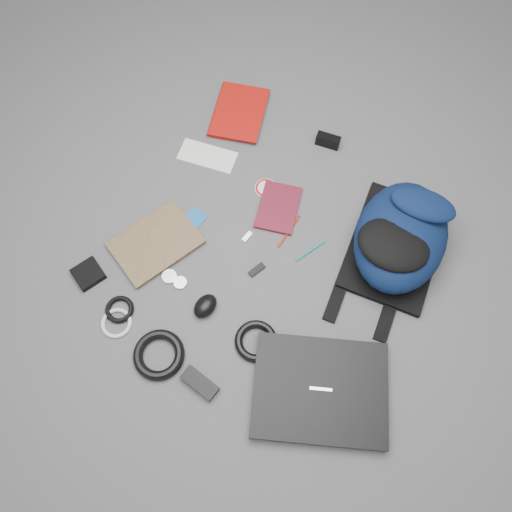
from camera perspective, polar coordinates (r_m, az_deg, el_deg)
The scene contains 23 objects.
ground at distance 1.70m, azimuth -0.00°, elevation -0.26°, with size 4.00×4.00×0.00m, color #4F4F51.
backpack at distance 1.70m, azimuth 16.21°, elevation 2.17°, with size 0.32×0.46×0.19m, color black, non-canonical shape.
laptop at distance 1.58m, azimuth 7.33°, elevation -14.94°, with size 0.41×0.32×0.04m, color black.
textbook_red at distance 2.02m, azimuth -4.73°, elevation 16.47°, with size 0.19×0.26×0.03m, color #950B08.
comic_book at distance 1.80m, azimuth -13.17°, elevation 3.84°, with size 0.21×0.28×0.02m, color #C6970E.
envelope at distance 1.91m, azimuth -5.57°, elevation 11.33°, with size 0.21×0.10×0.00m, color white.
dvd_case at distance 1.78m, azimuth 2.56°, elevation 5.54°, with size 0.14×0.19×0.02m, color #4B0E1A.
compact_camera at distance 1.93m, azimuth 8.23°, elevation 12.91°, with size 0.09×0.03×0.05m, color black.
sticker_disc at distance 1.82m, azimuth 1.14°, elevation 7.77°, with size 0.08×0.08×0.00m, color white.
pen_teal at distance 1.72m, azimuth 6.24°, elevation 0.58°, with size 0.01×0.01×0.13m, color #0E7F67.
pen_red at distance 1.74m, azimuth 3.79°, elevation 2.85°, with size 0.01×0.01×0.14m, color #AD280D.
id_badge at distance 1.77m, azimuth -7.32°, elevation 3.95°, with size 0.06×0.10×0.00m, color #1763B0.
usb_black at distance 1.68m, azimuth 0.08°, elevation -1.59°, with size 0.02×0.06×0.01m, color black.
usb_silver at distance 1.73m, azimuth -1.02°, elevation 2.23°, with size 0.02×0.04×0.01m, color silver.
mouse at distance 1.63m, azimuth -5.82°, elevation -5.71°, with size 0.06×0.09×0.05m, color black.
headphone_left at distance 1.70m, azimuth -9.87°, elevation -2.33°, with size 0.05×0.05×0.01m, color silver.
headphone_right at distance 1.69m, azimuth -8.65°, elevation -3.04°, with size 0.04×0.04×0.01m, color silver.
cable_coil at distance 1.60m, azimuth -0.01°, elevation -9.69°, with size 0.14×0.14×0.03m, color black.
power_brick at distance 1.59m, azimuth -6.44°, elevation -14.23°, with size 0.12×0.05×0.03m, color black.
power_cord_coil at distance 1.62m, azimuth -11.04°, elevation -11.01°, with size 0.16×0.16×0.03m, color black.
pouch at distance 1.76m, azimuth -18.63°, elevation -1.95°, with size 0.09×0.09×0.02m, color black.
earbud_coil at distance 1.69m, azimuth -15.33°, elevation -5.91°, with size 0.09×0.09×0.02m, color black.
white_cable_coil at distance 1.69m, azimuth -15.66°, elevation -7.38°, with size 0.10×0.10×0.01m, color silver.
Camera 1 is at (0.33, -0.56, 1.58)m, focal length 35.00 mm.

